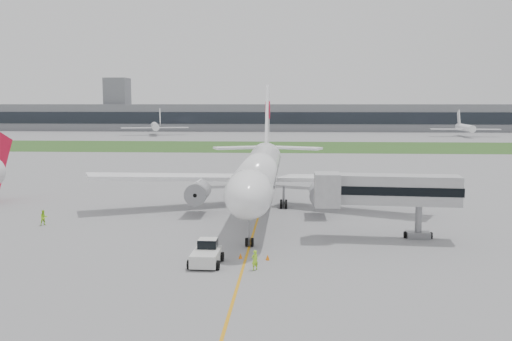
# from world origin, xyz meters

# --- Properties ---
(ground) EXTENTS (600.00, 600.00, 0.00)m
(ground) POSITION_xyz_m (0.00, 0.00, 0.00)
(ground) COLOR gray
(ground) RESTS_ON ground
(apron_markings) EXTENTS (70.00, 70.00, 0.04)m
(apron_markings) POSITION_xyz_m (0.00, -5.00, 0.00)
(apron_markings) COLOR orange
(apron_markings) RESTS_ON ground
(grass_strip) EXTENTS (600.00, 50.00, 0.02)m
(grass_strip) POSITION_xyz_m (0.00, 120.00, 0.01)
(grass_strip) COLOR #33511E
(grass_strip) RESTS_ON ground
(terminal_building) EXTENTS (320.00, 22.30, 14.00)m
(terminal_building) POSITION_xyz_m (0.00, 229.87, 7.00)
(terminal_building) COLOR gray
(terminal_building) RESTS_ON ground
(control_tower) EXTENTS (12.00, 12.00, 56.00)m
(control_tower) POSITION_xyz_m (-90.00, 232.00, 0.00)
(control_tower) COLOR gray
(control_tower) RESTS_ON ground
(airliner) EXTENTS (48.13, 53.95, 17.88)m
(airliner) POSITION_xyz_m (0.00, 4.87, 5.66)
(airliner) COLOR white
(airliner) RESTS_ON ground
(pushback_tug) EXTENTS (2.93, 4.29, 2.18)m
(pushback_tug) POSITION_xyz_m (-3.45, -21.72, 1.00)
(pushback_tug) COLOR silver
(pushback_tug) RESTS_ON ground
(jet_bridge) EXTENTS (15.74, 4.48, 7.21)m
(jet_bridge) POSITION_xyz_m (14.04, -10.63, 5.34)
(jet_bridge) COLOR #B3B4B6
(jet_bridge) RESTS_ON ground
(safety_cone_left) EXTENTS (0.38, 0.38, 0.53)m
(safety_cone_left) POSITION_xyz_m (-0.50, -19.62, 0.26)
(safety_cone_left) COLOR orange
(safety_cone_left) RESTS_ON ground
(safety_cone_right) EXTENTS (0.39, 0.39, 0.53)m
(safety_cone_right) POSITION_xyz_m (2.10, -20.02, 0.27)
(safety_cone_right) COLOR orange
(safety_cone_right) RESTS_ON ground
(ground_crew_near) EXTENTS (0.78, 0.75, 1.80)m
(ground_crew_near) POSITION_xyz_m (1.10, -23.31, 0.90)
(ground_crew_near) COLOR #ACF929
(ground_crew_near) RESTS_ON ground
(ground_crew_far) EXTENTS (1.14, 1.12, 1.86)m
(ground_crew_far) POSITION_xyz_m (-25.64, -6.35, 0.93)
(ground_crew_far) COLOR #B6FC2A
(ground_crew_far) RESTS_ON ground
(distant_aircraft_left) EXTENTS (36.40, 33.88, 11.63)m
(distant_aircraft_left) POSITION_xyz_m (-58.56, 185.97, 0.00)
(distant_aircraft_left) COLOR white
(distant_aircraft_left) RESTS_ON ground
(distant_aircraft_right) EXTENTS (30.93, 27.71, 11.21)m
(distant_aircraft_right) POSITION_xyz_m (79.93, 182.45, 0.00)
(distant_aircraft_right) COLOR white
(distant_aircraft_right) RESTS_ON ground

